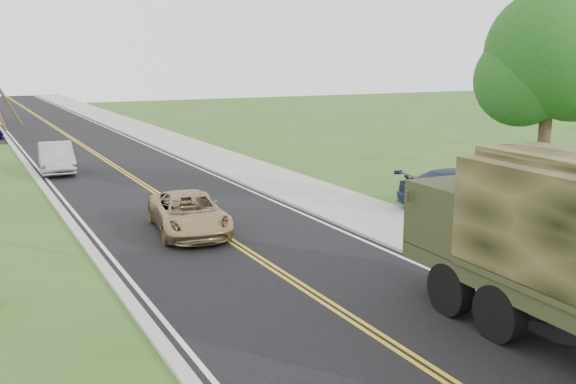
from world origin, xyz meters
TOP-DOWN VIEW (x-y plane):
  - road at (0.00, 40.00)m, footprint 8.00×120.00m
  - curb_right at (4.15, 40.00)m, footprint 0.30×120.00m
  - sidewalk_right at (5.90, 40.00)m, footprint 3.20×120.00m
  - curb_left at (-4.15, 40.00)m, footprint 0.30×120.00m
  - leafy_tree at (11.00, 10.01)m, footprint 4.83×4.50m
  - suv_champagne at (-0.80, 14.08)m, footprint 2.78×4.96m
  - sedan_silver at (-3.00, 28.12)m, footprint 1.93×4.65m
  - pickup_navy at (9.77, 12.38)m, footprint 5.65×3.23m

SIDE VIEW (x-z plane):
  - road at x=0.00m, z-range 0.00..0.01m
  - sidewalk_right at x=5.90m, z-range 0.00..0.10m
  - curb_left at x=-4.15m, z-range 0.00..0.10m
  - curb_right at x=4.15m, z-range 0.00..0.12m
  - suv_champagne at x=-0.80m, z-range 0.00..1.31m
  - sedan_silver at x=-3.00m, z-range 0.00..1.50m
  - pickup_navy at x=9.77m, z-range 0.00..1.54m
  - leafy_tree at x=11.00m, z-range 1.44..9.54m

